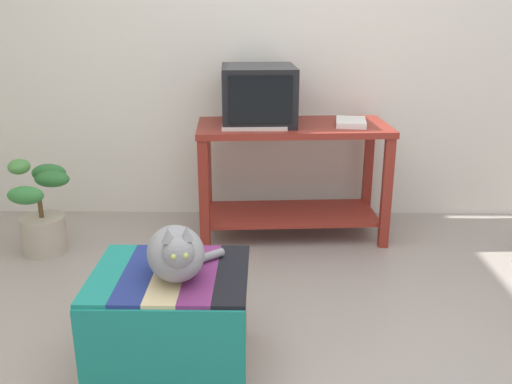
{
  "coord_description": "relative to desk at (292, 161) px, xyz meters",
  "views": [
    {
      "loc": [
        -0.02,
        -1.92,
        1.48
      ],
      "look_at": [
        -0.06,
        0.85,
        0.55
      ],
      "focal_mm": 38.91,
      "sensor_mm": 36.0,
      "label": 1
    }
  ],
  "objects": [
    {
      "name": "potted_plant",
      "position": [
        -1.57,
        -0.32,
        -0.26
      ],
      "size": [
        0.35,
        0.38,
        0.61
      ],
      "color": "#B7A893",
      "rests_on": "ground_plane"
    },
    {
      "name": "pen",
      "position": [
        0.33,
        0.0,
        0.25
      ],
      "size": [
        0.12,
        0.09,
        0.01
      ],
      "primitive_type": "cylinder",
      "rotation": [
        0.0,
        1.57,
        0.64
      ],
      "color": "black",
      "rests_on": "desk"
    },
    {
      "name": "desk",
      "position": [
        0.0,
        0.0,
        0.0
      ],
      "size": [
        1.26,
        0.65,
        0.76
      ],
      "rotation": [
        0.0,
        0.0,
        0.06
      ],
      "color": "maroon",
      "rests_on": "ground_plane"
    },
    {
      "name": "cat",
      "position": [
        -0.53,
        -1.53,
        0.04
      ],
      "size": [
        0.33,
        0.39,
        0.26
      ],
      "rotation": [
        0.0,
        0.0,
        0.25
      ],
      "color": "gray",
      "rests_on": "ottoman_with_blanket"
    },
    {
      "name": "keyboard",
      "position": [
        -0.25,
        -0.14,
        0.26
      ],
      "size": [
        0.4,
        0.16,
        0.02
      ],
      "primitive_type": "cube",
      "rotation": [
        0.0,
        0.0,
        0.03
      ],
      "color": "beige",
      "rests_on": "desk"
    },
    {
      "name": "book",
      "position": [
        0.37,
        -0.02,
        0.27
      ],
      "size": [
        0.22,
        0.29,
        0.04
      ],
      "primitive_type": "cube",
      "rotation": [
        0.0,
        0.0,
        -0.13
      ],
      "color": "white",
      "rests_on": "desk"
    },
    {
      "name": "ottoman_with_blanket",
      "position": [
        -0.57,
        -1.48,
        -0.29
      ],
      "size": [
        0.64,
        0.55,
        0.45
      ],
      "color": "#7A664C",
      "rests_on": "ground_plane"
    },
    {
      "name": "tv_monitor",
      "position": [
        -0.22,
        0.04,
        0.43
      ],
      "size": [
        0.49,
        0.54,
        0.36
      ],
      "rotation": [
        0.0,
        0.0,
        0.06
      ],
      "color": "black",
      "rests_on": "desk"
    },
    {
      "name": "back_wall",
      "position": [
        -0.16,
        0.45,
        0.79
      ],
      "size": [
        8.0,
        0.1,
        2.6
      ],
      "primitive_type": "cube",
      "color": "silver",
      "rests_on": "ground_plane"
    },
    {
      "name": "ground_plane",
      "position": [
        -0.16,
        -1.6,
        -0.51
      ],
      "size": [
        14.0,
        14.0,
        0.0
      ],
      "primitive_type": "plane",
      "color": "#9E9389"
    }
  ]
}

